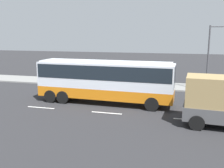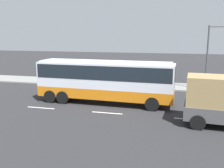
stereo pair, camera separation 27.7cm
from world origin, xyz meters
name	(u,v)px [view 1 (the left image)]	position (x,y,z in m)	size (l,w,h in m)	color
ground_plane	(114,104)	(0.00, 0.00, 0.00)	(120.00, 120.00, 0.00)	#28282B
sidewalk_curb	(131,85)	(0.00, 8.22, 0.07)	(80.00, 4.00, 0.15)	gray
lane_centreline	(44,108)	(-5.22, -2.70, 0.00)	(24.72, 0.16, 0.01)	white
coach_bus	(105,78)	(-0.82, -0.05, 2.26)	(11.76, 2.95, 3.66)	orange
pedestrian_near_curb	(115,77)	(-1.65, 6.99, 1.14)	(0.32, 0.32, 1.71)	brown
street_lamp	(211,54)	(8.31, 6.47, 4.00)	(1.96, 0.24, 6.63)	#47474C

